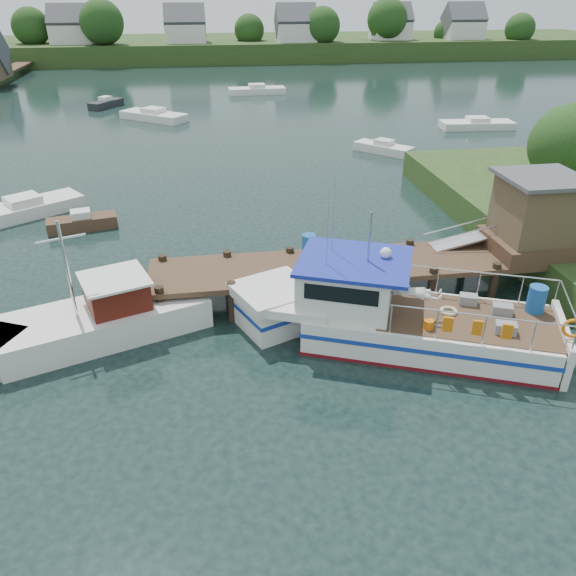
{
  "coord_description": "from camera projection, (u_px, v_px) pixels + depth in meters",
  "views": [
    {
      "loc": [
        -3.64,
        -18.85,
        10.81
      ],
      "look_at": [
        -1.0,
        -1.5,
        1.3
      ],
      "focal_mm": 35.0,
      "sensor_mm": 36.0,
      "label": 1
    }
  ],
  "objects": [
    {
      "name": "moored_b",
      "position": [
        384.0,
        148.0,
        40.77
      ],
      "size": [
        4.02,
        4.15,
        0.95
      ],
      "rotation": [
        0.0,
        0.0,
        -0.21
      ],
      "color": "silver",
      "rests_on": "ground"
    },
    {
      "name": "moored_c",
      "position": [
        477.0,
        124.0,
        47.63
      ],
      "size": [
        6.23,
        2.53,
        0.96
      ],
      "rotation": [
        0.0,
        0.0,
        -0.25
      ],
      "color": "silver",
      "rests_on": "ground"
    },
    {
      "name": "moored_d",
      "position": [
        154.0,
        116.0,
        50.59
      ],
      "size": [
        6.32,
        5.61,
        1.08
      ],
      "rotation": [
        0.0,
        0.0,
        0.38
      ],
      "color": "silver",
      "rests_on": "ground"
    },
    {
      "name": "moored_far",
      "position": [
        257.0,
        90.0,
        62.77
      ],
      "size": [
        6.37,
        2.42,
        1.07
      ],
      "rotation": [
        0.0,
        0.0,
        0.31
      ],
      "color": "silver",
      "rests_on": "ground"
    },
    {
      "name": "work_boat",
      "position": [
        93.0,
        321.0,
        19.16
      ],
      "size": [
        8.32,
        4.84,
        4.43
      ],
      "rotation": [
        0.0,
        0.0,
        0.35
      ],
      "color": "silver",
      "rests_on": "ground"
    },
    {
      "name": "lobster_boat",
      "position": [
        387.0,
        315.0,
        18.93
      ],
      "size": [
        11.08,
        6.67,
        5.49
      ],
      "rotation": [
        0.0,
        0.0,
        -0.39
      ],
      "color": "silver",
      "rests_on": "ground"
    },
    {
      "name": "far_shore",
      "position": [
        218.0,
        44.0,
        92.61
      ],
      "size": [
        140.0,
        42.55,
        9.22
      ],
      "color": "#2D451C",
      "rests_on": "ground"
    },
    {
      "name": "moored_e",
      "position": [
        106.0,
        103.0,
        55.78
      ],
      "size": [
        3.23,
        3.93,
        1.06
      ],
      "rotation": [
        0.0,
        0.0,
        -0.41
      ],
      "color": "black",
      "rests_on": "ground"
    },
    {
      "name": "dock",
      "position": [
        473.0,
        235.0,
        21.82
      ],
      "size": [
        16.6,
        3.0,
        4.78
      ],
      "color": "#473121",
      "rests_on": "ground"
    },
    {
      "name": "moored_a",
      "position": [
        25.0,
        209.0,
        29.59
      ],
      "size": [
        5.92,
        4.93,
        1.07
      ],
      "rotation": [
        0.0,
        0.0,
        0.25
      ],
      "color": "silver",
      "rests_on": "ground"
    },
    {
      "name": "moored_rowboat",
      "position": [
        82.0,
        222.0,
        28.03
      ],
      "size": [
        3.49,
        1.81,
        0.97
      ],
      "rotation": [
        0.0,
        0.0,
        -0.31
      ],
      "color": "#473121",
      "rests_on": "ground"
    },
    {
      "name": "ground_plane",
      "position": [
        307.0,
        297.0,
        22.02
      ],
      "size": [
        160.0,
        160.0,
        0.0
      ],
      "primitive_type": "plane",
      "color": "black"
    }
  ]
}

